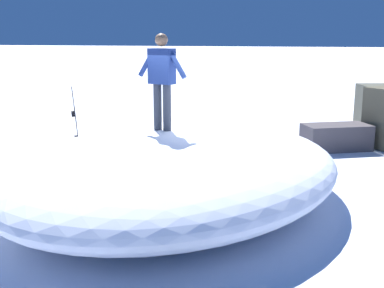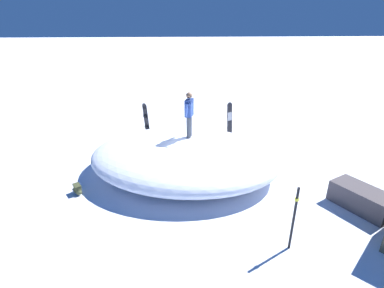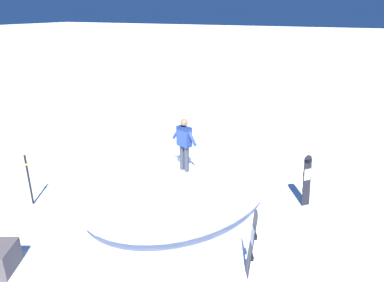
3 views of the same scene
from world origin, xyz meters
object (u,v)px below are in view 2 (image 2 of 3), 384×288
object	(u,v)px
snowboarder_standing	(189,112)
snowboard_primary_upright	(229,120)
snowboard_secondary_upright	(146,120)
backpack_near	(78,189)
trail_marker_pole	(294,218)

from	to	relation	value
snowboarder_standing	snowboard_primary_upright	bearing A→B (deg)	142.81
snowboard_secondary_upright	backpack_near	world-z (taller)	snowboard_secondary_upright
snowboarder_standing	snowboard_secondary_upright	distance (m)	4.00
snowboard_primary_upright	snowboarder_standing	bearing A→B (deg)	-37.19
trail_marker_pole	snowboarder_standing	bearing A→B (deg)	-155.38
trail_marker_pole	snowboard_primary_upright	bearing A→B (deg)	179.28
snowboarder_standing	trail_marker_pole	world-z (taller)	snowboarder_standing
snowboarder_standing	snowboard_secondary_upright	bearing A→B (deg)	-152.86
snowboard_primary_upright	snowboard_secondary_upright	xyz separation A→B (m)	(-0.60, -3.83, -0.04)
snowboarder_standing	backpack_near	size ratio (longest dim) A/B	2.77
backpack_near	trail_marker_pole	distance (m)	6.46
snowboarder_standing	backpack_near	bearing A→B (deg)	-68.86
snowboarder_standing	trail_marker_pole	xyz separation A→B (m)	(4.39, 2.01, -1.27)
snowboard_secondary_upright	backpack_near	distance (m)	5.22
snowboarder_standing	backpack_near	xyz separation A→B (m)	(1.42, -3.68, -2.00)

